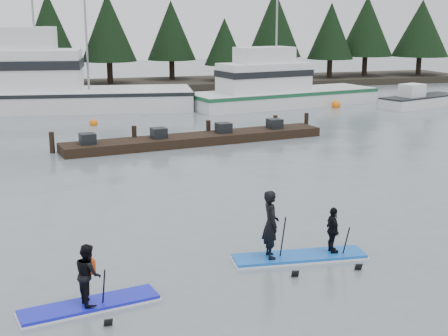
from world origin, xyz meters
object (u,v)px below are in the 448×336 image
object	(u,v)px
fishing_boat_large	(44,98)
paddleboard_duo	(295,236)
floating_dock	(197,139)
fishing_boat_medium	(279,97)
paddleboard_solo	(89,285)

from	to	relation	value
fishing_boat_large	paddleboard_duo	distance (m)	30.67
fishing_boat_large	paddleboard_duo	size ratio (longest dim) A/B	5.47
fishing_boat_large	floating_dock	world-z (taller)	fishing_boat_large
fishing_boat_medium	paddleboard_duo	xyz separation A→B (m)	(-10.49, -27.62, 0.06)
floating_dock	paddleboard_duo	world-z (taller)	paddleboard_duo
floating_dock	paddleboard_duo	xyz separation A→B (m)	(-1.37, -15.78, 0.42)
fishing_boat_large	floating_dock	xyz separation A→B (m)	(7.11, -14.36, -0.58)
fishing_boat_large	floating_dock	size ratio (longest dim) A/B	1.43
fishing_boat_large	paddleboard_solo	size ratio (longest dim) A/B	6.26
paddleboard_solo	paddleboard_duo	xyz separation A→B (m)	(5.39, 1.30, 0.11)
fishing_boat_medium	floating_dock	world-z (taller)	fishing_boat_medium
fishing_boat_medium	paddleboard_solo	bearing A→B (deg)	-129.95
floating_dock	paddleboard_solo	bearing A→B (deg)	-119.97
fishing_boat_medium	paddleboard_solo	distance (m)	33.00
paddleboard_duo	fishing_boat_large	bearing A→B (deg)	106.23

